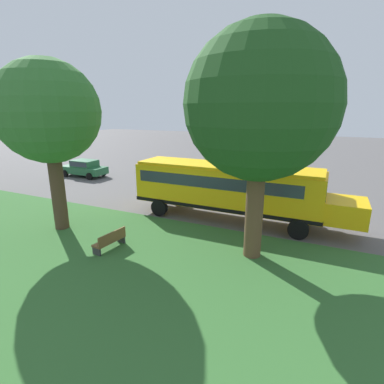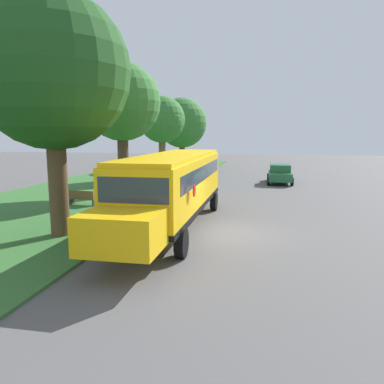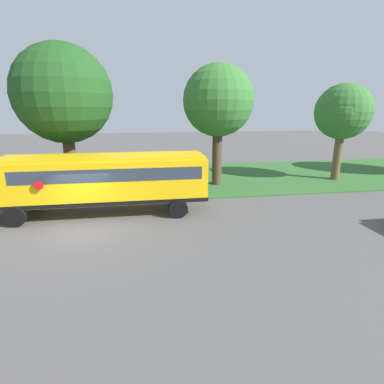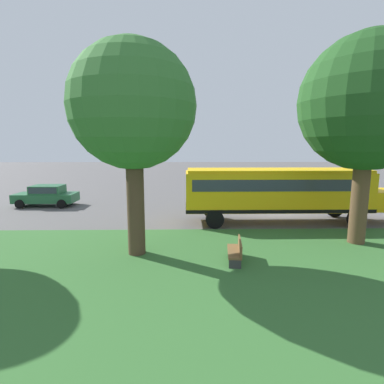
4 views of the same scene
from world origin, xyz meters
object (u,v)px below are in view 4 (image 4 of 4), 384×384
at_px(school_bus, 281,190).
at_px(car_green_nearest, 47,194).
at_px(park_bench, 236,251).
at_px(oak_tree_beside_bus, 370,101).
at_px(oak_tree_roadside_mid, 130,107).

height_order(school_bus, car_green_nearest, school_bus).
relative_size(car_green_nearest, park_bench, 2.67).
relative_size(oak_tree_beside_bus, oak_tree_roadside_mid, 1.09).
bearing_deg(car_green_nearest, oak_tree_beside_bus, -116.63).
xyz_separation_m(oak_tree_roadside_mid, park_bench, (-0.86, -4.10, -5.52)).
distance_m(oak_tree_roadside_mid, park_bench, 6.93).
height_order(car_green_nearest, park_bench, car_green_nearest).
height_order(school_bus, park_bench, school_bus).
bearing_deg(oak_tree_roadside_mid, car_green_nearest, 38.69).
bearing_deg(park_bench, oak_tree_roadside_mid, 78.21).
bearing_deg(oak_tree_roadside_mid, school_bus, -55.65).
relative_size(oak_tree_roadside_mid, park_bench, 5.18).
bearing_deg(car_green_nearest, oak_tree_roadside_mid, -141.31).
relative_size(car_green_nearest, oak_tree_roadside_mid, 0.52).
distance_m(car_green_nearest, park_bench, 16.70).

